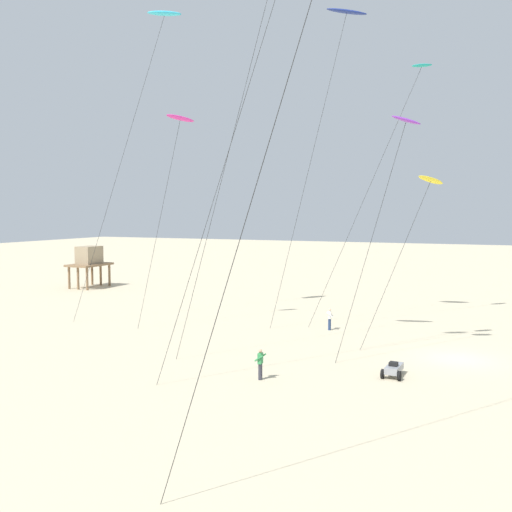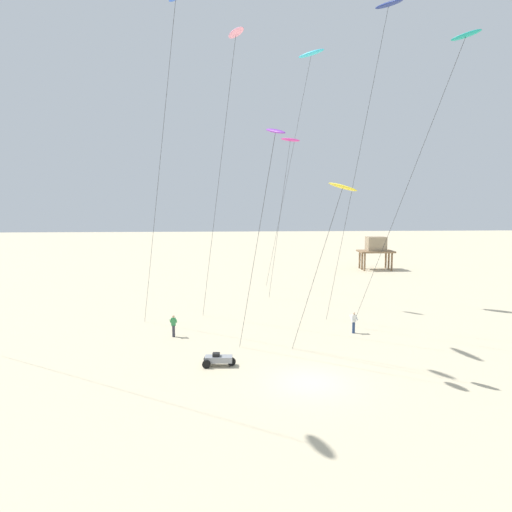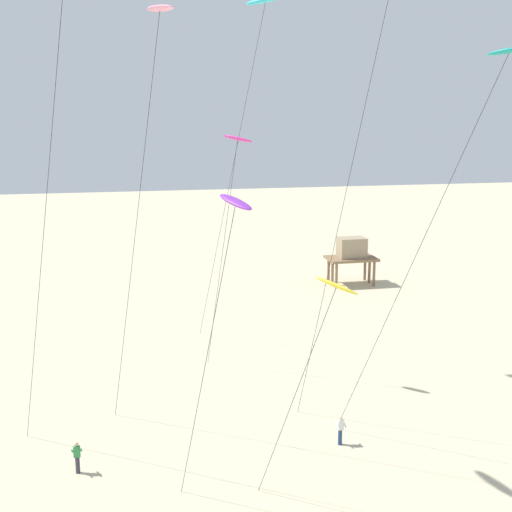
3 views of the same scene
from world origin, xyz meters
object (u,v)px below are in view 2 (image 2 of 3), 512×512
(kite_purple, at_px, (275,136))
(stilt_house, at_px, (376,247))
(kite_flyer_nearest, at_px, (354,322))
(kite_cyan, at_px, (311,56))
(kite_blue, at_px, (174,14))
(beach_buggy, at_px, (218,359))
(kite_flyer_middle, at_px, (173,325))
(kite_teal, at_px, (462,46))
(kite_pink, at_px, (235,37))
(kite_magenta, at_px, (290,143))
(kite_yellow, at_px, (341,190))
(kite_navy, at_px, (388,8))

(kite_purple, bearing_deg, stilt_house, 63.98)
(kite_flyer_nearest, bearing_deg, kite_cyan, 95.15)
(kite_blue, distance_m, beach_buggy, 22.98)
(kite_flyer_nearest, xyz_separation_m, kite_flyer_middle, (-13.87, -0.13, 0.00))
(kite_teal, relative_size, kite_pink, 0.90)
(kite_magenta, distance_m, stilt_house, 30.03)
(kite_yellow, distance_m, beach_buggy, 12.81)
(kite_magenta, relative_size, beach_buggy, 7.91)
(kite_cyan, relative_size, kite_flyer_middle, 15.16)
(kite_pink, height_order, stilt_house, kite_pink)
(kite_flyer_nearest, bearing_deg, stilt_house, 69.50)
(kite_cyan, relative_size, beach_buggy, 12.17)
(kite_magenta, distance_m, kite_blue, 17.16)
(kite_magenta, height_order, kite_cyan, kite_cyan)
(kite_yellow, height_order, kite_purple, kite_purple)
(kite_pink, xyz_separation_m, kite_cyan, (7.82, 12.34, 2.48))
(kite_teal, xyz_separation_m, kite_flyer_nearest, (-4.77, 5.55, -18.82))
(beach_buggy, bearing_deg, kite_teal, 3.98)
(kite_yellow, relative_size, kite_cyan, 0.45)
(kite_yellow, relative_size, kite_purple, 0.78)
(kite_purple, bearing_deg, kite_pink, 105.70)
(kite_purple, bearing_deg, kite_teal, 4.07)
(kite_cyan, bearing_deg, kite_navy, -78.16)
(kite_cyan, relative_size, stilt_house, 4.99)
(kite_teal, bearing_deg, kite_flyer_nearest, 130.67)
(kite_navy, bearing_deg, kite_flyer_nearest, 162.91)
(kite_pink, relative_size, kite_flyer_nearest, 13.67)
(kite_yellow, bearing_deg, stilt_house, 69.20)
(kite_pink, bearing_deg, kite_yellow, -55.42)
(kite_yellow, xyz_separation_m, kite_magenta, (-0.64, 18.28, 4.91))
(kite_purple, bearing_deg, kite_flyer_nearest, 42.80)
(kite_yellow, xyz_separation_m, kite_flyer_nearest, (3.02, 7.43, -9.97))
(kite_navy, distance_m, kite_blue, 15.03)
(kite_teal, relative_size, stilt_house, 4.05)
(kite_flyer_middle, xyz_separation_m, stilt_house, (26.22, 33.17, 2.52))
(kite_yellow, xyz_separation_m, kite_pink, (-6.03, 8.75, 11.38))
(kite_teal, xyz_separation_m, stilt_house, (7.59, 38.59, -16.29))
(kite_yellow, height_order, kite_navy, kite_navy)
(kite_cyan, xyz_separation_m, kite_purple, (-5.66, -20.03, -10.65))
(kite_yellow, relative_size, kite_navy, 0.47)
(kite_pink, bearing_deg, kite_blue, -144.64)
(kite_teal, distance_m, kite_cyan, 20.73)
(kite_yellow, xyz_separation_m, kite_blue, (-10.18, 5.81, 11.83))
(kite_flyer_middle, distance_m, stilt_house, 42.36)
(kite_pink, relative_size, kite_cyan, 0.90)
(beach_buggy, bearing_deg, kite_navy, 26.54)
(kite_magenta, bearing_deg, kite_cyan, 49.17)
(kite_magenta, distance_m, beach_buggy, 24.20)
(beach_buggy, bearing_deg, kite_blue, 119.33)
(kite_cyan, xyz_separation_m, kite_flyer_nearest, (1.23, -13.66, -23.83))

